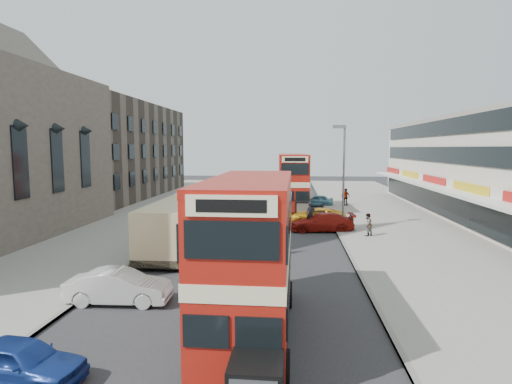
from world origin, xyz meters
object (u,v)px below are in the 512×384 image
at_px(street_lamp, 343,169).
at_px(pedestrian_far, 346,197).
at_px(coach, 183,221).
at_px(car_right_b, 317,216).
at_px(pedestrian_near, 368,224).
at_px(car_right_c, 316,200).
at_px(cyclist, 310,220).
at_px(bus_second, 293,183).
at_px(bus_main, 251,256).
at_px(car_left_near, 20,361).
at_px(car_right_a, 322,222).
at_px(car_left_front, 119,287).

distance_m(street_lamp, pedestrian_far, 14.00).
bearing_deg(coach, pedestrian_far, 57.00).
relative_size(car_right_b, pedestrian_near, 2.91).
xyz_separation_m(car_right_c, cyclist, (-1.21, -13.60, 0.14)).
bearing_deg(bus_second, bus_main, 84.68).
height_order(car_right_c, cyclist, cyclist).
bearing_deg(street_lamp, car_left_near, -117.04).
xyz_separation_m(car_right_a, cyclist, (-0.87, 0.34, 0.06)).
distance_m(bus_main, pedestrian_near, 17.45).
relative_size(car_left_near, car_right_a, 0.74).
distance_m(car_right_b, car_right_c, 10.78).
distance_m(bus_second, coach, 17.33).
bearing_deg(car_right_b, street_lamp, 34.62).
distance_m(bus_second, car_right_c, 5.47).
bearing_deg(bus_second, car_left_front, 71.90).
height_order(coach, pedestrian_near, coach).
relative_size(car_right_b, car_right_c, 1.30).
distance_m(car_right_b, pedestrian_near, 6.19).
xyz_separation_m(coach, car_right_a, (9.24, 6.10, -1.00)).
distance_m(car_left_front, pedestrian_far, 32.06).
bearing_deg(coach, bus_second, 65.90).
bearing_deg(bus_main, pedestrian_far, -102.24).
xyz_separation_m(coach, car_left_near, (-0.39, -15.46, -1.10)).
height_order(street_lamp, pedestrian_near, street_lamp).
height_order(car_left_near, cyclist, cyclist).
height_order(bus_second, car_right_a, bus_second).
relative_size(bus_second, car_left_near, 2.80).
distance_m(car_left_front, car_right_c, 31.17).
relative_size(pedestrian_near, pedestrian_far, 0.88).
relative_size(car_left_front, car_right_a, 0.87).
xyz_separation_m(car_right_b, cyclist, (-0.70, -2.83, 0.11)).
distance_m(bus_second, pedestrian_near, 13.09).
bearing_deg(car_left_front, car_right_c, -20.31).
xyz_separation_m(street_lamp, pedestrian_far, (1.96, 13.36, -3.70)).
height_order(car_left_near, car_right_c, car_right_c).
bearing_deg(bus_main, car_right_a, -101.00).
xyz_separation_m(car_left_near, cyclist, (8.76, 21.90, 0.16)).
xyz_separation_m(bus_second, car_right_a, (2.25, -9.71, -2.22)).
xyz_separation_m(bus_main, car_right_a, (3.66, 18.09, -2.05)).
bearing_deg(car_right_a, car_right_c, 175.03).
height_order(bus_second, pedestrian_near, bus_second).
bearing_deg(street_lamp, cyclist, 179.63).
height_order(street_lamp, car_right_b, street_lamp).
relative_size(street_lamp, pedestrian_far, 4.35).
distance_m(street_lamp, car_left_front, 19.80).
height_order(street_lamp, car_left_front, street_lamp).
distance_m(street_lamp, bus_main, 19.24).
distance_m(bus_main, car_left_near, 7.23).
bearing_deg(car_left_front, cyclist, -30.13).
bearing_deg(coach, pedestrian_near, 17.79).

